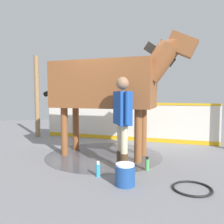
# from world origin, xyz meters

# --- Properties ---
(ground_plane) EXTENTS (16.00, 16.00, 0.02)m
(ground_plane) POSITION_xyz_m (0.00, 0.00, -0.01)
(ground_plane) COLOR gray
(wet_patch) EXTENTS (2.67, 2.67, 0.00)m
(wet_patch) POSITION_xyz_m (-0.34, -0.28, 0.00)
(wet_patch) COLOR #4C4C54
(wet_patch) RESTS_ON ground
(barrier_wall) EXTENTS (4.58, 2.99, 1.16)m
(barrier_wall) POSITION_xyz_m (0.68, 1.31, 0.54)
(barrier_wall) COLOR silver
(barrier_wall) RESTS_ON ground
(roof_post_far) EXTENTS (0.16, 0.16, 2.67)m
(roof_post_far) POSITION_xyz_m (-1.97, 2.58, 1.33)
(roof_post_far) COLOR olive
(roof_post_far) RESTS_ON ground
(horse) EXTENTS (3.13, 2.25, 2.68)m
(horse) POSITION_xyz_m (-0.25, -0.34, 1.62)
(horse) COLOR brown
(horse) RESTS_ON ground
(handler) EXTENTS (0.23, 0.69, 1.72)m
(handler) POSITION_xyz_m (-0.23, -1.40, 1.00)
(handler) COLOR #47331E
(handler) RESTS_ON ground
(wash_bucket) EXTENTS (0.31, 0.31, 0.34)m
(wash_bucket) POSITION_xyz_m (-0.40, -2.10, 0.17)
(wash_bucket) COLOR #1E478C
(wash_bucket) RESTS_ON ground
(bottle_shampoo) EXTENTS (0.07, 0.07, 0.27)m
(bottle_shampoo) POSITION_xyz_m (-0.74, -1.63, 0.12)
(bottle_shampoo) COLOR #3399CC
(bottle_shampoo) RESTS_ON ground
(bottle_spray) EXTENTS (0.07, 0.07, 0.26)m
(bottle_spray) POSITION_xyz_m (0.21, -1.53, 0.12)
(bottle_spray) COLOR #4CA559
(bottle_spray) RESTS_ON ground
(hose_coil) EXTENTS (0.58, 0.58, 0.03)m
(hose_coil) POSITION_xyz_m (0.51, -2.50, 0.02)
(hose_coil) COLOR black
(hose_coil) RESTS_ON ground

